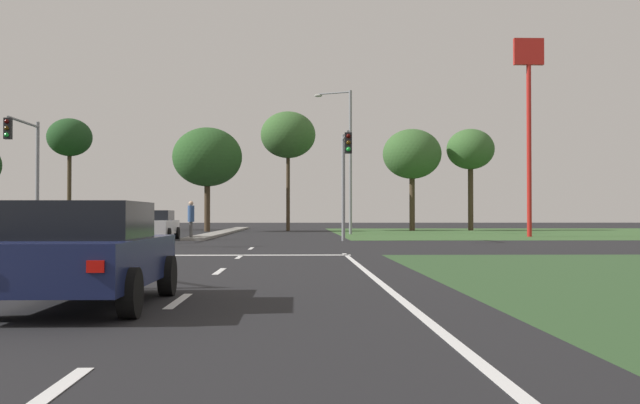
% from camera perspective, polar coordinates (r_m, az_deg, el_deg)
% --- Properties ---
extents(ground_plane, '(200.00, 200.00, 0.00)m').
position_cam_1_polar(ground_plane, '(31.92, -11.26, -3.29)').
color(ground_plane, black).
extents(grass_verge_far_right, '(35.00, 35.00, 0.01)m').
position_cam_1_polar(grass_verge_far_right, '(59.51, 18.14, -2.18)').
color(grass_verge_far_right, '#385B2D').
rests_on(grass_verge_far_right, ground).
extents(median_island_far, '(1.20, 36.00, 0.14)m').
position_cam_1_polar(median_island_far, '(56.71, -7.08, -2.22)').
color(median_island_far, gray).
rests_on(median_island_far, ground).
extents(lane_dash_near, '(0.14, 2.00, 0.01)m').
position_cam_1_polar(lane_dash_near, '(5.86, -19.80, -13.56)').
color(lane_dash_near, silver).
rests_on(lane_dash_near, ground).
extents(lane_dash_second, '(0.14, 2.00, 0.01)m').
position_cam_1_polar(lane_dash_second, '(11.65, -10.54, -7.29)').
color(lane_dash_second, silver).
rests_on(lane_dash_second, ground).
extents(lane_dash_third, '(0.14, 2.00, 0.01)m').
position_cam_1_polar(lane_dash_third, '(17.58, -7.54, -5.17)').
color(lane_dash_third, silver).
rests_on(lane_dash_third, ground).
extents(lane_dash_fourth, '(0.14, 2.00, 0.01)m').
position_cam_1_polar(lane_dash_fourth, '(23.54, -6.06, -4.11)').
color(lane_dash_fourth, silver).
rests_on(lane_dash_fourth, ground).
extents(lane_dash_fifth, '(0.14, 2.00, 0.01)m').
position_cam_1_polar(lane_dash_fifth, '(29.52, -5.19, -3.48)').
color(lane_dash_fifth, silver).
rests_on(lane_dash_fifth, ground).
extents(edge_line_right, '(0.14, 24.00, 0.01)m').
position_cam_1_polar(edge_line_right, '(13.61, 4.98, -6.40)').
color(edge_line_right, silver).
rests_on(edge_line_right, ground).
extents(stop_bar_near, '(6.40, 0.50, 0.01)m').
position_cam_1_polar(stop_bar_near, '(24.53, -5.18, -3.99)').
color(stop_bar_near, silver).
rests_on(stop_bar_near, ground).
extents(crosswalk_bar_third, '(0.70, 2.80, 0.01)m').
position_cam_1_polar(crosswalk_bar_third, '(27.90, -21.40, -3.56)').
color(crosswalk_bar_third, silver).
rests_on(crosswalk_bar_third, ground).
extents(crosswalk_bar_fourth, '(0.70, 2.80, 0.01)m').
position_cam_1_polar(crosswalk_bar_fourth, '(27.54, -19.14, -3.61)').
color(crosswalk_bar_fourth, silver).
rests_on(crosswalk_bar_fourth, ground).
extents(crosswalk_bar_fifth, '(0.70, 2.80, 0.01)m').
position_cam_1_polar(crosswalk_bar_fifth, '(27.22, -16.83, -3.65)').
color(crosswalk_bar_fifth, silver).
rests_on(crosswalk_bar_fifth, ground).
extents(crosswalk_bar_sixth, '(0.70, 2.80, 0.01)m').
position_cam_1_polar(crosswalk_bar_sixth, '(26.94, -14.46, -3.69)').
color(crosswalk_bar_sixth, silver).
rests_on(crosswalk_bar_sixth, ground).
extents(crosswalk_bar_seventh, '(0.70, 2.80, 0.01)m').
position_cam_1_polar(crosswalk_bar_seventh, '(26.71, -12.05, -3.73)').
color(crosswalk_bar_seventh, silver).
rests_on(crosswalk_bar_seventh, ground).
extents(car_navy_second, '(2.05, 4.29, 1.48)m').
position_cam_1_polar(car_navy_second, '(11.25, -17.18, -3.64)').
color(car_navy_second, '#161E47').
rests_on(car_navy_second, ground).
extents(car_white_fourth, '(2.08, 4.49, 1.54)m').
position_cam_1_polar(car_white_fourth, '(40.96, -12.24, -1.67)').
color(car_white_fourth, silver).
rests_on(car_white_fourth, ground).
extents(traffic_signal_far_left, '(0.32, 4.23, 5.92)m').
position_cam_1_polar(traffic_signal_far_left, '(38.89, -21.10, 3.12)').
color(traffic_signal_far_left, gray).
rests_on(traffic_signal_far_left, ground).
extents(traffic_signal_far_right, '(0.32, 4.02, 5.34)m').
position_cam_1_polar(traffic_signal_far_right, '(36.75, 1.90, 2.70)').
color(traffic_signal_far_right, gray).
rests_on(traffic_signal_far_right, ground).
extents(street_lamp_third, '(2.53, 1.29, 9.76)m').
position_cam_1_polar(street_lamp_third, '(51.71, 2.06, 3.64)').
color(street_lamp_third, gray).
rests_on(street_lamp_third, ground).
extents(pedestrian_at_median, '(0.34, 0.34, 1.89)m').
position_cam_1_polar(pedestrian_at_median, '(40.02, -9.64, -0.97)').
color(pedestrian_at_median, '#4C4C4C').
rests_on(pedestrian_at_median, median_island_far).
extents(fastfood_pole_sign, '(1.80, 0.40, 11.93)m').
position_cam_1_polar(fastfood_pole_sign, '(47.82, 15.37, 7.92)').
color(fastfood_pole_sign, red).
rests_on(fastfood_pole_sign, ground).
extents(treeline_second, '(3.81, 3.81, 9.59)m').
position_cam_1_polar(treeline_second, '(68.73, -18.25, 4.56)').
color(treeline_second, '#423323').
rests_on(treeline_second, ground).
extents(treeline_third, '(5.47, 5.47, 8.21)m').
position_cam_1_polar(treeline_third, '(60.70, -8.44, 3.33)').
color(treeline_third, '#423323').
rests_on(treeline_third, ground).
extents(treeline_fourth, '(4.54, 4.54, 9.89)m').
position_cam_1_polar(treeline_fourth, '(63.27, -2.41, 5.02)').
color(treeline_fourth, '#423323').
rests_on(treeline_fourth, ground).
extents(treeline_fifth, '(4.88, 4.88, 8.46)m').
position_cam_1_polar(treeline_fifth, '(63.81, 6.91, 3.56)').
color(treeline_fifth, '#423323').
rests_on(treeline_fifth, ground).
extents(treeline_sixth, '(4.02, 4.02, 8.58)m').
position_cam_1_polar(treeline_sixth, '(65.55, 11.21, 3.84)').
color(treeline_sixth, '#423323').
rests_on(treeline_sixth, ground).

